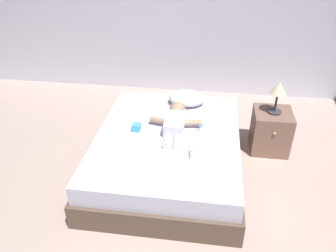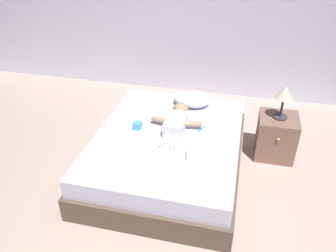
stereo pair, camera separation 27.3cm
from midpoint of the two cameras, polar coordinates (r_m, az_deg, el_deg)
The scene contains 9 objects.
ground_plane at distance 2.96m, azimuth -0.82°, elevation -19.56°, with size 8.00×8.00×0.00m, color #B79D8F.
bed at distance 3.54m, azimuth 2.21°, elevation -4.47°, with size 1.49×1.90×0.43m.
pillow at distance 3.93m, azimuth 6.14°, elevation 4.51°, with size 0.42×0.33×0.16m.
baby at distance 3.50m, azimuth 3.73°, elevation 0.81°, with size 0.54×0.69×0.18m.
toothbrush at distance 3.52m, azimuth 7.99°, elevation -0.46°, with size 0.07×0.14×0.02m.
nightstand at distance 3.96m, azimuth 19.72°, elevation -1.70°, with size 0.41×0.44×0.48m.
lamp at distance 3.72m, azimuth 21.14°, elevation 4.88°, with size 0.18×0.18×0.37m.
toy_block at distance 3.48m, azimuth -2.96°, elevation -0.02°, with size 0.08×0.08×0.08m.
baby_bottle at distance 3.10m, azimuth 5.98°, elevation -4.92°, with size 0.07×0.12×0.07m.
Camera 2 is at (0.60, -1.75, 2.32)m, focal length 35.97 mm.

